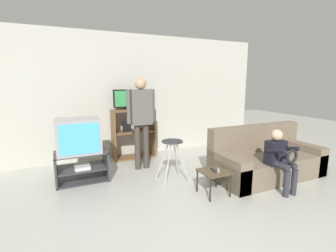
% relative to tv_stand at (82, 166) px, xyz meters
% --- Properties ---
extents(wall_back, '(6.40, 0.06, 2.60)m').
position_rel_tv_stand_xyz_m(wall_back, '(1.14, 1.08, 1.06)').
color(wall_back, beige).
rests_on(wall_back, ground_plane).
extents(tv_stand, '(0.82, 0.53, 0.48)m').
position_rel_tv_stand_xyz_m(tv_stand, '(0.00, 0.00, 0.00)').
color(tv_stand, '#38383D').
rests_on(tv_stand, ground_plane).
extents(television_main, '(0.67, 0.55, 0.55)m').
position_rel_tv_stand_xyz_m(television_main, '(-0.03, 0.00, 0.52)').
color(television_main, '#9E9EA3').
rests_on(television_main, tv_stand).
extents(media_shelf, '(0.88, 0.38, 1.04)m').
position_rel_tv_stand_xyz_m(media_shelf, '(1.13, 0.82, 0.29)').
color(media_shelf, brown).
rests_on(media_shelf, ground_plane).
extents(television_flat, '(0.82, 0.20, 0.41)m').
position_rel_tv_stand_xyz_m(television_flat, '(1.15, 0.84, 1.00)').
color(television_flat, black).
rests_on(television_flat, media_shelf).
extents(folding_stool, '(0.45, 0.38, 0.67)m').
position_rel_tv_stand_xyz_m(folding_stool, '(1.36, -0.62, 0.30)').
color(folding_stool, '#B7B7BC').
rests_on(folding_stool, ground_plane).
extents(snack_table, '(0.39, 0.39, 0.35)m').
position_rel_tv_stand_xyz_m(snack_table, '(1.68, -1.34, 0.07)').
color(snack_table, brown).
rests_on(snack_table, ground_plane).
extents(remote_control_black, '(0.06, 0.15, 0.02)m').
position_rel_tv_stand_xyz_m(remote_control_black, '(1.68, -1.32, 0.13)').
color(remote_control_black, '#232328').
rests_on(remote_control_black, snack_table).
extents(remote_control_white, '(0.11, 0.14, 0.02)m').
position_rel_tv_stand_xyz_m(remote_control_white, '(1.73, -1.36, 0.13)').
color(remote_control_white, gray).
rests_on(remote_control_white, snack_table).
extents(couch, '(1.92, 0.85, 0.85)m').
position_rel_tv_stand_xyz_m(couch, '(2.90, -1.11, 0.04)').
color(couch, '#756651').
rests_on(couch, ground_plane).
extents(person_standing_adult, '(0.53, 0.20, 1.68)m').
position_rel_tv_stand_xyz_m(person_standing_adult, '(1.08, 0.12, 0.78)').
color(person_standing_adult, '#3D3833').
rests_on(person_standing_adult, ground_plane).
extents(person_seated_child, '(0.33, 0.43, 0.92)m').
position_rel_tv_stand_xyz_m(person_seated_child, '(2.64, -1.61, 0.30)').
color(person_seated_child, '#2D2D38').
rests_on(person_seated_child, ground_plane).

